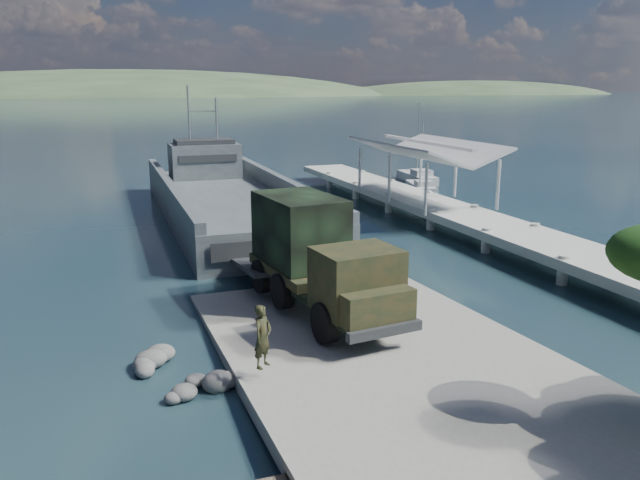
{
  "coord_description": "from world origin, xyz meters",
  "views": [
    {
      "loc": [
        -8.51,
        -17.91,
        8.92
      ],
      "look_at": [
        0.25,
        6.0,
        2.6
      ],
      "focal_mm": 35.0,
      "sensor_mm": 36.0,
      "label": 1
    }
  ],
  "objects": [
    {
      "name": "pier",
      "position": [
        13.0,
        18.77,
        1.6
      ],
      "size": [
        6.4,
        44.0,
        6.1
      ],
      "color": "#B0B1A6",
      "rests_on": "ground"
    },
    {
      "name": "soldier",
      "position": [
        -4.27,
        -1.48,
        1.45
      ],
      "size": [
        0.82,
        0.8,
        1.9
      ],
      "primitive_type": "imported",
      "rotation": [
        0.0,
        0.0,
        0.72
      ],
      "color": "black",
      "rests_on": "boat_ramp"
    },
    {
      "name": "landing_craft",
      "position": [
        0.06,
        24.05,
        0.79
      ],
      "size": [
        8.71,
        32.67,
        9.66
      ],
      "rotation": [
        0.0,
        0.0,
        -0.02
      ],
      "color": "#40484C",
      "rests_on": "ground"
    },
    {
      "name": "sailboat_far",
      "position": [
        20.44,
        34.16,
        0.41
      ],
      "size": [
        2.55,
        6.42,
        7.61
      ],
      "rotation": [
        0.0,
        0.0,
        -0.12
      ],
      "color": "#B9B9B9",
      "rests_on": "ground"
    },
    {
      "name": "military_truck",
      "position": [
        -0.71,
        3.72,
        2.58
      ],
      "size": [
        3.75,
        9.24,
        4.17
      ],
      "rotation": [
        0.0,
        0.0,
        0.11
      ],
      "color": "black",
      "rests_on": "boat_ramp"
    },
    {
      "name": "shoreline_rocks",
      "position": [
        -6.2,
        0.5,
        0.0
      ],
      "size": [
        3.2,
        5.6,
        0.9
      ],
      "primitive_type": null,
      "color": "#4E4E4C",
      "rests_on": "ground"
    },
    {
      "name": "sailboat_near",
      "position": [
        18.03,
        29.14,
        0.34
      ],
      "size": [
        2.82,
        5.43,
        6.36
      ],
      "rotation": [
        0.0,
        0.0,
        -0.26
      ],
      "color": "#B9B9B9",
      "rests_on": "ground"
    },
    {
      "name": "distant_headlands",
      "position": [
        50.0,
        560.0,
        0.0
      ],
      "size": [
        1000.0,
        240.0,
        48.0
      ],
      "primitive_type": null,
      "color": "#31492D",
      "rests_on": "ground"
    },
    {
      "name": "boat_ramp",
      "position": [
        0.0,
        -1.0,
        0.25
      ],
      "size": [
        10.0,
        18.0,
        0.5
      ],
      "primitive_type": "cube",
      "color": "gray",
      "rests_on": "ground"
    },
    {
      "name": "ground",
      "position": [
        0.0,
        0.0,
        0.0
      ],
      "size": [
        1400.0,
        1400.0,
        0.0
      ],
      "primitive_type": "plane",
      "color": "#1B3540",
      "rests_on": "ground"
    }
  ]
}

